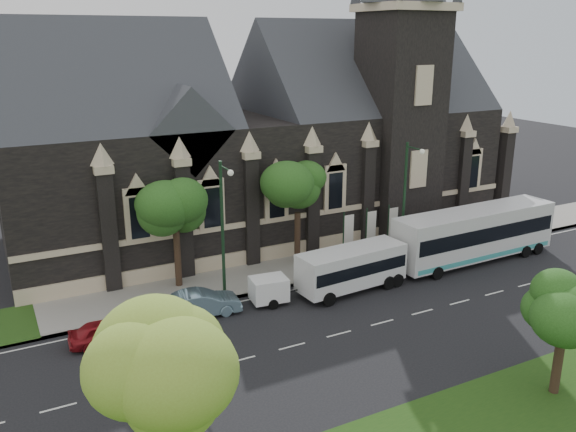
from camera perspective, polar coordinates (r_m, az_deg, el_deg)
ground at (r=34.30m, az=4.91°, el=-11.23°), size 160.00×160.00×0.00m
sidewalk at (r=41.78m, az=-2.09°, el=-5.69°), size 80.00×5.00×0.15m
museum at (r=49.78m, az=-1.47°, el=7.74°), size 40.00×17.70×29.90m
tree_park_near at (r=19.82m, az=-10.44°, el=-12.87°), size 4.42×4.42×8.56m
tree_park_east at (r=30.06m, az=25.14°, el=-7.35°), size 3.40×3.40×6.28m
tree_walk_right at (r=42.37m, az=1.05°, el=2.84°), size 4.08×4.08×7.80m
tree_walk_left at (r=39.03m, az=-10.65°, el=1.17°), size 3.91×3.91×7.64m
street_lamp_near at (r=43.31m, az=11.28°, el=1.86°), size 0.36×1.88×9.00m
street_lamp_mid at (r=36.48m, az=-6.21°, el=-0.77°), size 0.36×1.88×9.00m
banner_flag_left at (r=43.46m, az=5.67°, el=-1.60°), size 0.90×0.10×4.00m
banner_flag_center at (r=44.54m, az=7.83°, el=-1.21°), size 0.90×0.10×4.00m
banner_flag_right at (r=45.68m, az=9.88°, el=-0.84°), size 0.90×0.10×4.00m
tour_coach at (r=45.93m, az=17.50°, el=-1.61°), size 13.61×3.36×3.95m
shuttle_bus at (r=39.16m, az=6.15°, el=-4.85°), size 7.65×3.12×2.89m
box_trailer at (r=37.35m, az=-1.85°, el=-7.03°), size 3.31×1.95×1.73m
sedan at (r=36.31m, az=-8.37°, el=-8.29°), size 4.91×2.21×1.56m
car_far_red at (r=34.40m, az=-17.01°, el=-10.59°), size 4.10×1.82×1.37m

